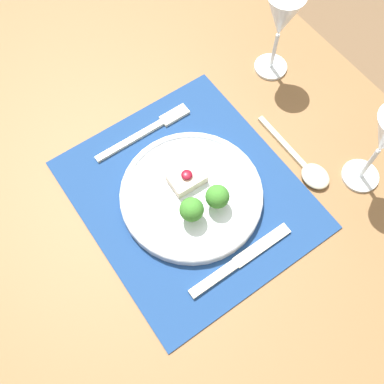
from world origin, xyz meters
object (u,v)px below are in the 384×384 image
object	(u,v)px
fork	(150,129)
wine_glass_far	(281,20)
knife	(234,265)
dinner_plate	(193,194)
spoon	(309,170)

from	to	relation	value
fork	wine_glass_far	xyz separation A→B (m)	(0.01, 0.29, 0.12)
fork	knife	xyz separation A→B (m)	(0.31, -0.03, 0.00)
dinner_plate	spoon	xyz separation A→B (m)	(0.08, 0.21, -0.01)
knife	wine_glass_far	xyz separation A→B (m)	(-0.29, 0.32, 0.12)
wine_glass_far	spoon	bearing A→B (deg)	-23.10
wine_glass_far	dinner_plate	bearing A→B (deg)	-63.42
spoon	dinner_plate	bearing A→B (deg)	-113.16
dinner_plate	fork	size ratio (longest dim) A/B	1.25
fork	knife	distance (m)	0.31
dinner_plate	fork	world-z (taller)	dinner_plate
dinner_plate	knife	xyz separation A→B (m)	(0.14, -0.02, -0.01)
dinner_plate	wine_glass_far	bearing A→B (deg)	116.58
knife	spoon	size ratio (longest dim) A/B	1.08
knife	spoon	world-z (taller)	spoon
dinner_plate	knife	bearing A→B (deg)	-6.13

